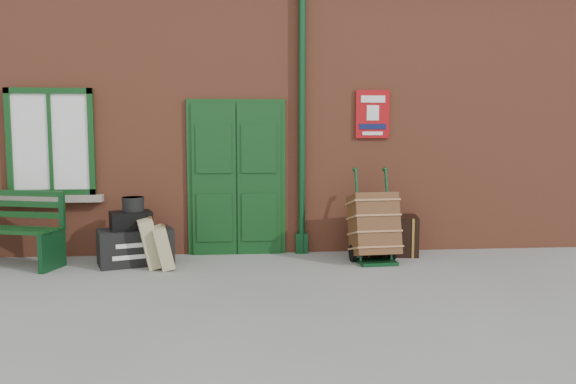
{
  "coord_description": "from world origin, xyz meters",
  "views": [
    {
      "loc": [
        -0.26,
        -6.71,
        1.75
      ],
      "look_at": [
        0.38,
        0.6,
        1.0
      ],
      "focal_mm": 35.0,
      "sensor_mm": 36.0,
      "label": 1
    }
  ],
  "objects": [
    {
      "name": "bench",
      "position": [
        -3.44,
        1.0,
        0.52
      ],
      "size": [
        1.76,
        0.99,
        1.04
      ],
      "rotation": [
        0.0,
        0.0,
        -0.3
      ],
      "color": "#0F3914",
      "rests_on": "ground"
    },
    {
      "name": "strongbox",
      "position": [
        -1.73,
        0.93,
        0.6
      ],
      "size": [
        0.62,
        0.54,
        0.24
      ],
      "primitive_type": "cube",
      "rotation": [
        0.0,
        0.0,
        0.33
      ],
      "color": "black",
      "rests_on": "houdini_trunk"
    },
    {
      "name": "suitcase_back",
      "position": [
        -1.45,
        0.72,
        0.33
      ],
      "size": [
        0.41,
        0.52,
        0.66
      ],
      "primitive_type": "cube",
      "rotation": [
        0.0,
        -0.2,
        0.25
      ],
      "color": "tan",
      "rests_on": "ground"
    },
    {
      "name": "station_building",
      "position": [
        -0.0,
        3.49,
        2.16
      ],
      "size": [
        10.3,
        4.3,
        4.36
      ],
      "color": "brown",
      "rests_on": "ground"
    },
    {
      "name": "dark_trunk",
      "position": [
        1.93,
        1.25,
        0.28
      ],
      "size": [
        0.87,
        0.65,
        0.57
      ],
      "primitive_type": "cube",
      "rotation": [
        0.0,
        0.0,
        -0.19
      ],
      "color": "black",
      "rests_on": "ground"
    },
    {
      "name": "porter_trolley",
      "position": [
        1.58,
        0.8,
        0.49
      ],
      "size": [
        0.67,
        0.71,
        1.27
      ],
      "rotation": [
        0.0,
        0.0,
        0.08
      ],
      "color": "#0D3719",
      "rests_on": "ground"
    },
    {
      "name": "hatbox",
      "position": [
        -1.7,
        0.96,
        0.82
      ],
      "size": [
        0.37,
        0.37,
        0.19
      ],
      "primitive_type": "cylinder",
      "rotation": [
        0.0,
        0.0,
        0.33
      ],
      "color": "black",
      "rests_on": "strongbox"
    },
    {
      "name": "suitcase_front",
      "position": [
        -1.27,
        0.62,
        0.28
      ],
      "size": [
        0.37,
        0.47,
        0.57
      ],
      "primitive_type": "cube",
      "rotation": [
        0.0,
        -0.22,
        0.25
      ],
      "color": "tan",
      "rests_on": "ground"
    },
    {
      "name": "houdini_trunk",
      "position": [
        -1.68,
        0.93,
        0.24
      ],
      "size": [
        1.08,
        0.81,
        0.48
      ],
      "primitive_type": "cube",
      "rotation": [
        0.0,
        0.0,
        0.33
      ],
      "color": "black",
      "rests_on": "ground"
    },
    {
      "name": "ground",
      "position": [
        0.0,
        0.0,
        0.0
      ],
      "size": [
        80.0,
        80.0,
        0.0
      ],
      "primitive_type": "plane",
      "color": "gray",
      "rests_on": "ground"
    }
  ]
}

